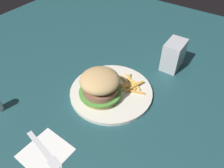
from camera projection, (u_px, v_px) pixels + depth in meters
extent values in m
plane|color=#1E474C|center=(108.00, 96.00, 0.70)|extent=(1.60, 1.60, 0.00)
cylinder|color=silver|center=(112.00, 92.00, 0.71)|extent=(0.27, 0.27, 0.01)
cylinder|color=tan|center=(100.00, 94.00, 0.68)|extent=(0.12, 0.12, 0.02)
cylinder|color=#4C9338|center=(100.00, 92.00, 0.67)|extent=(0.13, 0.13, 0.01)
cylinder|color=#8E5B47|center=(100.00, 89.00, 0.66)|extent=(0.11, 0.11, 0.02)
ellipsoid|color=tan|center=(100.00, 80.00, 0.64)|extent=(0.12, 0.12, 0.05)
cylinder|color=#E5B251|center=(130.00, 86.00, 0.71)|extent=(0.02, 0.05, 0.01)
cylinder|color=gold|center=(131.00, 82.00, 0.73)|extent=(0.06, 0.05, 0.01)
cylinder|color=#E5B251|center=(130.00, 79.00, 0.74)|extent=(0.02, 0.06, 0.01)
cylinder|color=gold|center=(128.00, 87.00, 0.71)|extent=(0.02, 0.06, 0.01)
cylinder|color=#E5B251|center=(127.00, 82.00, 0.73)|extent=(0.08, 0.03, 0.01)
cylinder|color=gold|center=(128.00, 83.00, 0.72)|extent=(0.03, 0.08, 0.01)
cylinder|color=#E5B251|center=(135.00, 85.00, 0.72)|extent=(0.03, 0.05, 0.01)
cylinder|color=#E5B251|center=(132.00, 83.00, 0.72)|extent=(0.04, 0.05, 0.01)
cylinder|color=#E5B251|center=(131.00, 84.00, 0.72)|extent=(0.06, 0.04, 0.01)
cylinder|color=gold|center=(135.00, 92.00, 0.69)|extent=(0.03, 0.06, 0.01)
cylinder|color=gold|center=(135.00, 86.00, 0.70)|extent=(0.07, 0.03, 0.01)
cube|color=white|center=(45.00, 153.00, 0.55)|extent=(0.11, 0.11, 0.00)
cube|color=silver|center=(39.00, 144.00, 0.57)|extent=(0.04, 0.11, 0.00)
cube|color=silver|center=(54.00, 163.00, 0.53)|extent=(0.03, 0.04, 0.00)
cube|color=#B7BABF|center=(174.00, 55.00, 0.78)|extent=(0.09, 0.06, 0.10)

